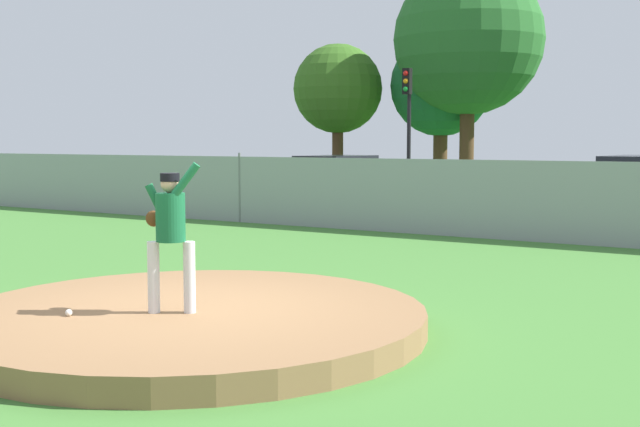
% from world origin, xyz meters
% --- Properties ---
extents(ground_plane, '(80.00, 80.00, 0.00)m').
position_xyz_m(ground_plane, '(0.00, 6.00, 0.00)').
color(ground_plane, '#427A33').
extents(asphalt_strip, '(44.00, 7.00, 0.01)m').
position_xyz_m(asphalt_strip, '(0.00, 14.50, 0.00)').
color(asphalt_strip, '#2B2B2D').
rests_on(asphalt_strip, ground_plane).
extents(pitchers_mound, '(5.30, 5.30, 0.27)m').
position_xyz_m(pitchers_mound, '(0.00, 0.00, 0.14)').
color(pitchers_mound, olive).
rests_on(pitchers_mound, ground_plane).
extents(pitcher_youth, '(0.77, 0.34, 1.65)m').
position_xyz_m(pitcher_youth, '(-0.03, -0.30, 1.22)').
color(pitcher_youth, silver).
rests_on(pitcher_youth, pitchers_mound).
extents(baseball, '(0.07, 0.07, 0.07)m').
position_xyz_m(baseball, '(-0.84, -1.01, 0.31)').
color(baseball, white).
rests_on(baseball, pitchers_mound).
extents(chainlink_fence, '(34.75, 0.07, 1.83)m').
position_xyz_m(chainlink_fence, '(0.00, 10.00, 0.87)').
color(chainlink_fence, gray).
rests_on(chainlink_fence, ground_plane).
extents(parked_car_burgundy, '(2.11, 4.46, 1.68)m').
position_xyz_m(parked_car_burgundy, '(-6.82, 14.80, 0.80)').
color(parked_car_burgundy, maroon).
rests_on(parked_car_burgundy, ground_plane).
extents(traffic_light_near, '(0.28, 0.46, 4.65)m').
position_xyz_m(traffic_light_near, '(-6.29, 18.86, 3.19)').
color(traffic_light_near, black).
rests_on(traffic_light_near, ground_plane).
extents(tree_slender_far, '(3.67, 3.67, 6.10)m').
position_xyz_m(tree_slender_far, '(-10.95, 21.93, 4.23)').
color(tree_slender_far, '#4C331E').
rests_on(tree_slender_far, ground_plane).
extents(tree_tall_centre, '(4.13, 4.13, 6.44)m').
position_xyz_m(tree_tall_centre, '(-7.17, 23.81, 4.34)').
color(tree_tall_centre, '#4C331E').
rests_on(tree_tall_centre, ground_plane).
extents(tree_leaning_west, '(5.73, 5.73, 8.86)m').
position_xyz_m(tree_leaning_west, '(-5.59, 22.67, 5.96)').
color(tree_leaning_west, '#4C331E').
rests_on(tree_leaning_west, ground_plane).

